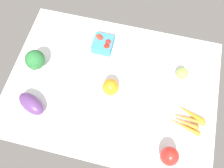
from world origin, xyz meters
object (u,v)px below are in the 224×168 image
at_px(broccoli_head, 35,60).
at_px(carrot_bunch, 187,120).
at_px(berry_basket, 103,44).
at_px(heirloom_tomato_green, 182,73).
at_px(bell_pepper_orange, 111,87).
at_px(eggplant, 31,104).
at_px(bell_pepper_red, 169,156).

height_order(broccoli_head, carrot_bunch, broccoli_head).
bearing_deg(berry_basket, heirloom_tomato_green, 170.00).
bearing_deg(heirloom_tomato_green, broccoli_head, 9.99).
bearing_deg(heirloom_tomato_green, bell_pepper_orange, 26.77).
bearing_deg(berry_basket, eggplant, 59.44).
relative_size(eggplant, broccoli_head, 1.14).
bearing_deg(bell_pepper_orange, eggplant, 26.10).
bearing_deg(bell_pepper_orange, bell_pepper_red, 141.44).
distance_m(berry_basket, heirloom_tomato_green, 0.43).
distance_m(carrot_bunch, bell_pepper_red, 0.20).
height_order(berry_basket, bell_pepper_red, bell_pepper_red).
bearing_deg(carrot_bunch, broccoli_head, -7.35).
bearing_deg(bell_pepper_orange, heirloom_tomato_green, -153.23).
xyz_separation_m(heirloom_tomato_green, carrot_bunch, (-0.06, 0.23, -0.02)).
bearing_deg(carrot_bunch, bell_pepper_orange, -9.31).
xyz_separation_m(berry_basket, broccoli_head, (0.29, 0.20, 0.04)).
bearing_deg(carrot_bunch, berry_basket, -31.96).
height_order(eggplant, bell_pepper_red, bell_pepper_red).
relative_size(broccoli_head, bell_pepper_red, 1.37).
relative_size(carrot_bunch, bell_pepper_red, 1.88).
relative_size(berry_basket, carrot_bunch, 0.59).
xyz_separation_m(broccoli_head, carrot_bunch, (-0.77, 0.10, -0.06)).
height_order(berry_basket, carrot_bunch, berry_basket).
xyz_separation_m(bell_pepper_orange, broccoli_head, (0.39, -0.04, 0.03)).
bearing_deg(eggplant, broccoli_head, -51.21).
relative_size(berry_basket, eggplant, 0.70).
height_order(bell_pepper_orange, carrot_bunch, bell_pepper_orange).
distance_m(eggplant, bell_pepper_orange, 0.38).
relative_size(broccoli_head, carrot_bunch, 0.73).
bearing_deg(bell_pepper_orange, berry_basket, -66.65).
bearing_deg(bell_pepper_orange, carrot_bunch, 170.69).
xyz_separation_m(berry_basket, heirloom_tomato_green, (-0.43, 0.08, -0.00)).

